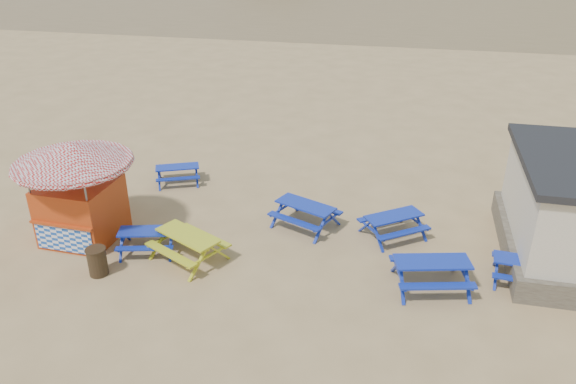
% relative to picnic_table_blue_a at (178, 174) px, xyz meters
% --- Properties ---
extents(ground, '(400.00, 400.00, 0.00)m').
position_rel_picnic_table_blue_a_xyz_m(ground, '(4.60, -3.39, -0.34)').
color(ground, tan).
rests_on(ground, ground).
extents(wet_sand, '(400.00, 400.00, 0.00)m').
position_rel_picnic_table_blue_a_xyz_m(wet_sand, '(4.60, 51.61, -0.33)').
color(wet_sand, olive).
rests_on(wet_sand, ground).
extents(picnic_table_blue_a, '(1.97, 1.81, 0.67)m').
position_rel_picnic_table_blue_a_xyz_m(picnic_table_blue_a, '(0.00, 0.00, 0.00)').
color(picnic_table_blue_a, '#16269B').
rests_on(picnic_table_blue_a, ground).
extents(picnic_table_blue_b, '(2.39, 2.19, 0.81)m').
position_rel_picnic_table_blue_a_xyz_m(picnic_table_blue_b, '(5.33, -2.26, 0.07)').
color(picnic_table_blue_b, '#16269B').
rests_on(picnic_table_blue_b, ground).
extents(picnic_table_blue_c, '(2.33, 2.25, 0.76)m').
position_rel_picnic_table_blue_a_xyz_m(picnic_table_blue_c, '(8.15, -2.30, 0.05)').
color(picnic_table_blue_c, '#16269B').
rests_on(picnic_table_blue_c, ground).
extents(picnic_table_blue_d, '(1.96, 1.72, 0.70)m').
position_rel_picnic_table_blue_a_xyz_m(picnic_table_blue_d, '(0.99, -4.72, 0.02)').
color(picnic_table_blue_d, '#16269B').
rests_on(picnic_table_blue_d, ground).
extents(picnic_table_blue_e, '(2.34, 2.05, 0.84)m').
position_rel_picnic_table_blue_a_xyz_m(picnic_table_blue_e, '(9.28, -4.81, 0.09)').
color(picnic_table_blue_e, '#16269B').
rests_on(picnic_table_blue_e, ground).
extents(picnic_table_blue_f, '(1.80, 1.51, 0.70)m').
position_rel_picnic_table_blue_a_xyz_m(picnic_table_blue_f, '(11.78, -4.03, 0.02)').
color(picnic_table_blue_f, '#16269B').
rests_on(picnic_table_blue_f, ground).
extents(picnic_table_yellow, '(2.51, 2.34, 0.84)m').
position_rel_picnic_table_blue_a_xyz_m(picnic_table_yellow, '(2.36, -4.91, 0.08)').
color(picnic_table_yellow, '#AFB11E').
rests_on(picnic_table_yellow, ground).
extents(ice_cream_kiosk, '(3.71, 3.71, 3.18)m').
position_rel_picnic_table_blue_a_xyz_m(ice_cream_kiosk, '(-1.30, -4.39, 1.67)').
color(ice_cream_kiosk, '#B13911').
rests_on(ice_cream_kiosk, ground).
extents(litter_bin, '(0.57, 0.57, 0.83)m').
position_rel_picnic_table_blue_a_xyz_m(litter_bin, '(0.15, -6.18, 0.09)').
color(litter_bin, '#372917').
rests_on(litter_bin, ground).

